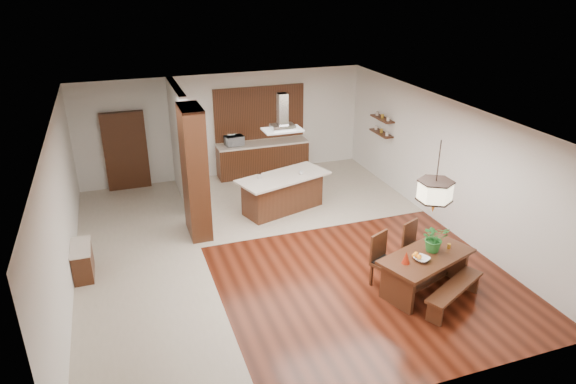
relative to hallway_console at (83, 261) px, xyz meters
name	(u,v)px	position (x,y,z in m)	size (l,w,h in m)	color
room_shell	(274,156)	(3.81, -0.20, 1.75)	(9.00, 9.04, 2.92)	#361309
tile_hallway	(142,270)	(1.06, -0.20, -0.31)	(2.50, 9.00, 0.01)	#BDAF9D
tile_kitchen	(291,195)	(5.06, 2.30, -0.31)	(5.50, 4.00, 0.01)	#BDAF9D
soffit_band	(273,116)	(3.81, -0.20, 2.57)	(8.00, 9.00, 0.02)	#3B220E
partition_pier	(195,173)	(2.41, 1.00, 1.14)	(0.45, 1.00, 2.90)	black
partition_stub	(180,144)	(2.41, 3.10, 1.14)	(0.18, 2.40, 2.90)	silver
hallway_console	(83,261)	(0.00, 0.00, 0.00)	(0.37, 0.88, 0.63)	black
hallway_doorway	(126,151)	(1.11, 4.20, 0.74)	(1.10, 0.20, 2.10)	black
rear_counter	(263,158)	(4.81, 4.00, 0.16)	(2.60, 0.62, 0.95)	black
kitchen_window	(259,113)	(4.81, 4.26, 1.44)	(2.60, 0.08, 1.50)	#A77632
shelf_lower	(381,133)	(7.68, 2.40, 1.08)	(0.26, 0.90, 0.04)	black
shelf_upper	(382,119)	(7.68, 2.40, 1.49)	(0.26, 0.90, 0.04)	black
dining_table	(426,264)	(5.92, -2.60, 0.23)	(1.96, 1.42, 0.74)	black
dining_bench	(454,296)	(6.13, -3.20, -0.10)	(1.50, 0.33, 0.42)	black
dining_chair_left	(387,261)	(5.32, -2.24, 0.20)	(0.46, 0.46, 1.03)	black
dining_chair_right	(417,247)	(6.16, -1.94, 0.18)	(0.44, 0.44, 0.99)	black
pendant_lantern	(437,177)	(5.92, -2.60, 1.93)	(0.64, 0.64, 1.31)	#FEF2C2
foliage_plant	(435,238)	(6.12, -2.50, 0.69)	(0.47, 0.41, 0.53)	#25712B
fruit_bowl	(422,259)	(5.72, -2.73, 0.46)	(0.26, 0.26, 0.06)	beige
napkin_cone	(406,257)	(5.41, -2.71, 0.54)	(0.15, 0.15, 0.23)	#9F1F0B
gold_ornament	(449,246)	(6.44, -2.52, 0.47)	(0.06, 0.06, 0.09)	gold
kitchen_island	(283,193)	(4.57, 1.50, 0.16)	(2.41, 1.59, 0.92)	black
range_hood	(282,112)	(4.57, 1.51, 2.15)	(0.90, 0.55, 0.87)	silver
island_cup	(301,173)	(5.01, 1.41, 0.64)	(0.11, 0.11, 0.09)	white
microwave	(234,141)	(4.00, 4.02, 0.77)	(0.50, 0.34, 0.28)	silver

